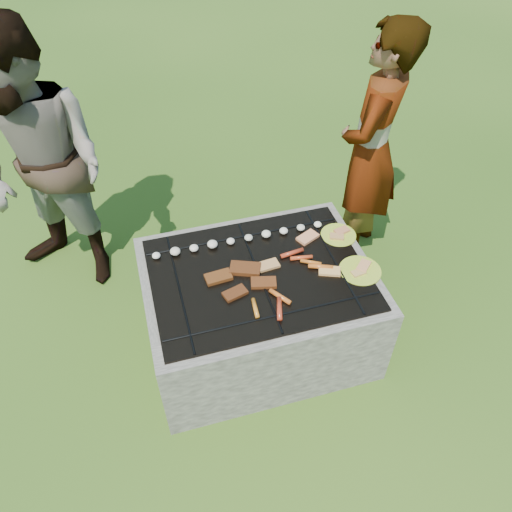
{
  "coord_description": "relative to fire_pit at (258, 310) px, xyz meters",
  "views": [
    {
      "loc": [
        -0.55,
        -1.86,
        2.65
      ],
      "look_at": [
        0.0,
        0.05,
        0.7
      ],
      "focal_mm": 35.0,
      "sensor_mm": 36.0,
      "label": 1
    }
  ],
  "objects": [
    {
      "name": "fire_pit",
      "position": [
        0.0,
        0.0,
        0.0
      ],
      "size": [
        1.3,
        1.0,
        0.62
      ],
      "color": "#9B9489",
      "rests_on": "ground"
    },
    {
      "name": "pork_slabs",
      "position": [
        -0.11,
        -0.02,
        0.34
      ],
      "size": [
        0.38,
        0.29,
        0.03
      ],
      "color": "#984E1B",
      "rests_on": "fire_pit"
    },
    {
      "name": "sausages",
      "position": [
        0.16,
        -0.11,
        0.34
      ],
      "size": [
        0.53,
        0.48,
        0.03
      ],
      "color": "#BA321E",
      "rests_on": "fire_pit"
    },
    {
      "name": "mushrooms",
      "position": [
        -0.07,
        0.28,
        0.35
      ],
      "size": [
        1.05,
        0.06,
        0.04
      ],
      "color": "white",
      "rests_on": "fire_pit"
    },
    {
      "name": "bread_on_grate",
      "position": [
        0.28,
        0.06,
        0.34
      ],
      "size": [
        0.45,
        0.42,
        0.02
      ],
      "color": "tan",
      "rests_on": "fire_pit"
    },
    {
      "name": "plate_far",
      "position": [
        0.56,
        0.18,
        0.33
      ],
      "size": [
        0.25,
        0.25,
        0.03
      ],
      "color": "yellow",
      "rests_on": "fire_pit"
    },
    {
      "name": "cook",
      "position": [
        0.95,
        0.64,
        0.57
      ],
      "size": [
        0.72,
        0.74,
        1.71
      ],
      "primitive_type": "imported",
      "rotation": [
        0.0,
        0.0,
        3.98
      ],
      "color": "gray",
      "rests_on": "ground"
    },
    {
      "name": "bystander",
      "position": [
        -1.09,
        0.95,
        0.62
      ],
      "size": [
        1.11,
        1.07,
        1.8
      ],
      "primitive_type": "imported",
      "rotation": [
        0.0,
        0.0,
        -0.67
      ],
      "color": "gray",
      "rests_on": "ground"
    },
    {
      "name": "lawn",
      "position": [
        0.0,
        0.0,
        -0.28
      ],
      "size": [
        60.0,
        60.0,
        0.0
      ],
      "primitive_type": "plane",
      "color": "#214611",
      "rests_on": "ground"
    },
    {
      "name": "plate_near",
      "position": [
        0.56,
        -0.14,
        0.33
      ],
      "size": [
        0.25,
        0.25,
        0.03
      ],
      "color": "yellow",
      "rests_on": "fire_pit"
    }
  ]
}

